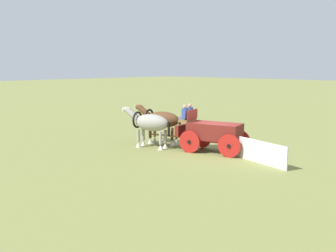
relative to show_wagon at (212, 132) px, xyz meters
name	(u,v)px	position (x,y,z in m)	size (l,w,h in m)	color
ground_plane	(214,152)	(-0.18, -0.05, -1.13)	(220.00, 220.00, 0.00)	olive
show_wagon	(212,132)	(0.00, 0.00, 0.00)	(5.79, 2.47, 2.56)	maroon
draft_horse_near	(150,123)	(3.28, 1.53, 0.27)	(3.13, 1.47, 2.28)	#9E998E
draft_horse_off	(161,120)	(3.61, 0.27, 0.30)	(3.15, 1.46, 2.30)	brown
sponsor_banner	(262,152)	(-3.34, 0.38, -0.58)	(3.20, 0.06, 1.10)	silver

